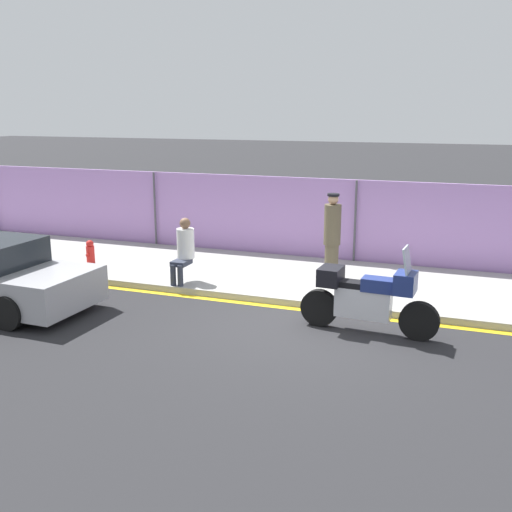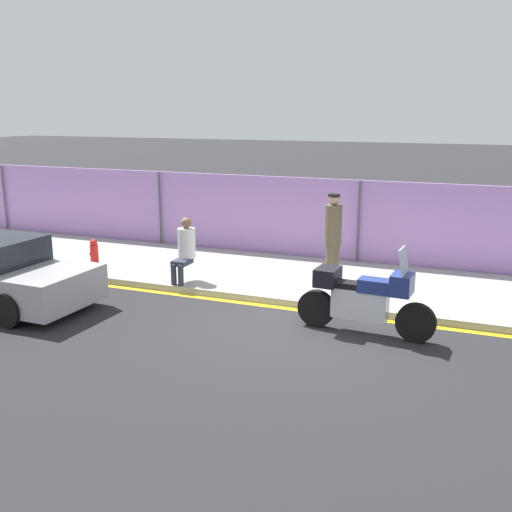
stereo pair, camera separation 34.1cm
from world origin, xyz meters
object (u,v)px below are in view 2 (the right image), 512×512
object	(u,v)px
fire_hydrant	(94,251)
person_seated_on_curb	(185,246)
officer_standing	(333,238)
motorcycle	(363,298)

from	to	relation	value
fire_hydrant	person_seated_on_curb	bearing A→B (deg)	-11.27
fire_hydrant	officer_standing	bearing A→B (deg)	3.67
motorcycle	officer_standing	distance (m)	2.53
motorcycle	person_seated_on_curb	xyz separation A→B (m)	(-4.01, 1.31, 0.26)
motorcycle	officer_standing	size ratio (longest dim) A/B	1.25
officer_standing	person_seated_on_curb	distance (m)	3.05
motorcycle	officer_standing	bearing A→B (deg)	120.14
person_seated_on_curb	officer_standing	bearing A→B (deg)	17.24
motorcycle	person_seated_on_curb	bearing A→B (deg)	165.31
officer_standing	fire_hydrant	bearing A→B (deg)	-176.33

